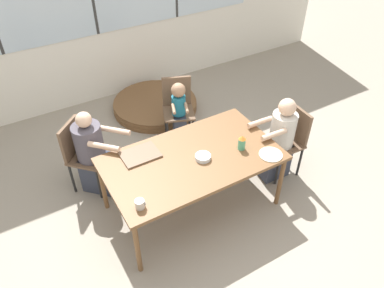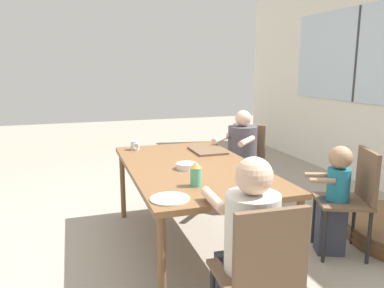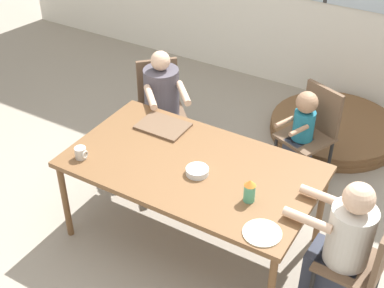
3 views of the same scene
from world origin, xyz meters
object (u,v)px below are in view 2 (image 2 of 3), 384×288
at_px(coffee_mug, 135,145).
at_px(person_toddler, 334,201).
at_px(chair_for_man_blue_shirt, 262,270).
at_px(chair_for_toddler, 354,192).
at_px(sippy_cup, 196,174).
at_px(chair_for_woman_green_shirt, 246,156).
at_px(person_man_blue_shirt, 248,261).
at_px(person_woman_green_shirt, 241,164).
at_px(bowl_white_shallow, 187,166).

bearing_deg(coffee_mug, person_toddler, 50.62).
bearing_deg(chair_for_man_blue_shirt, chair_for_toddler, 35.33).
xyz_separation_m(chair_for_man_blue_shirt, sippy_cup, (-0.80, -0.08, 0.29)).
bearing_deg(chair_for_woman_green_shirt, sippy_cup, 98.77).
distance_m(chair_for_woman_green_shirt, person_man_blue_shirt, 2.30).
relative_size(chair_for_woman_green_shirt, person_woman_green_shirt, 0.83).
height_order(chair_for_man_blue_shirt, person_woman_green_shirt, person_woman_green_shirt).
bearing_deg(coffee_mug, sippy_cup, 9.21).
bearing_deg(person_man_blue_shirt, chair_for_toddler, 29.93).
xyz_separation_m(chair_for_woman_green_shirt, coffee_mug, (0.18, -1.29, 0.24)).
relative_size(chair_for_toddler, person_woman_green_shirt, 0.83).
distance_m(person_toddler, coffee_mug, 1.87).
bearing_deg(sippy_cup, person_man_blue_shirt, 8.09).
height_order(chair_for_woman_green_shirt, sippy_cup, sippy_cup).
height_order(coffee_mug, sippy_cup, sippy_cup).
relative_size(coffee_mug, sippy_cup, 0.53).
height_order(person_woman_green_shirt, coffee_mug, person_woman_green_shirt).
xyz_separation_m(person_man_blue_shirt, coffee_mug, (-1.89, -0.29, 0.28)).
bearing_deg(chair_for_toddler, bowl_white_shallow, 94.57).
relative_size(chair_for_woman_green_shirt, sippy_cup, 5.19).
relative_size(chair_for_woman_green_shirt, chair_for_toddler, 1.00).
distance_m(chair_for_woman_green_shirt, person_woman_green_shirt, 0.18).
height_order(person_woman_green_shirt, bowl_white_shallow, person_woman_green_shirt).
xyz_separation_m(person_woman_green_shirt, bowl_white_shallow, (0.89, -0.90, 0.28)).
distance_m(chair_for_toddler, sippy_cup, 1.39).
height_order(chair_for_man_blue_shirt, coffee_mug, chair_for_man_blue_shirt).
bearing_deg(chair_for_woman_green_shirt, person_man_blue_shirt, 110.10).
bearing_deg(coffee_mug, person_woman_green_shirt, 93.16).
xyz_separation_m(chair_for_toddler, sippy_cup, (0.03, -1.36, 0.29)).
relative_size(chair_for_man_blue_shirt, bowl_white_shallow, 5.47).
distance_m(person_man_blue_shirt, sippy_cup, 0.72).
distance_m(chair_for_woman_green_shirt, person_toddler, 1.36).
bearing_deg(coffee_mug, bowl_white_shallow, 18.28).
height_order(chair_for_woman_green_shirt, person_toddler, person_toddler).
relative_size(person_man_blue_shirt, sippy_cup, 6.34).
distance_m(person_woman_green_shirt, sippy_cup, 1.67).
height_order(person_woman_green_shirt, sippy_cup, person_woman_green_shirt).
distance_m(person_man_blue_shirt, coffee_mug, 1.93).
relative_size(chair_for_man_blue_shirt, person_man_blue_shirt, 0.82).
distance_m(chair_for_man_blue_shirt, coffee_mug, 2.09).
height_order(chair_for_man_blue_shirt, bowl_white_shallow, chair_for_man_blue_shirt).
xyz_separation_m(chair_for_woman_green_shirt, person_woman_green_shirt, (0.12, -0.12, -0.06)).
xyz_separation_m(person_man_blue_shirt, bowl_white_shallow, (-1.06, -0.02, 0.26)).
xyz_separation_m(person_toddler, bowl_white_shallow, (-0.35, -1.15, 0.30)).
xyz_separation_m(person_woman_green_shirt, sippy_cup, (1.32, -0.97, 0.34)).
xyz_separation_m(person_woman_green_shirt, person_toddler, (1.23, 0.26, -0.02)).
distance_m(chair_for_toddler, person_woman_green_shirt, 1.35).
xyz_separation_m(chair_for_woman_green_shirt, chair_for_man_blue_shirt, (2.23, -1.01, 0.00)).
bearing_deg(person_man_blue_shirt, chair_for_man_blue_shirt, -90.00).
bearing_deg(bowl_white_shallow, person_toddler, 73.21).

